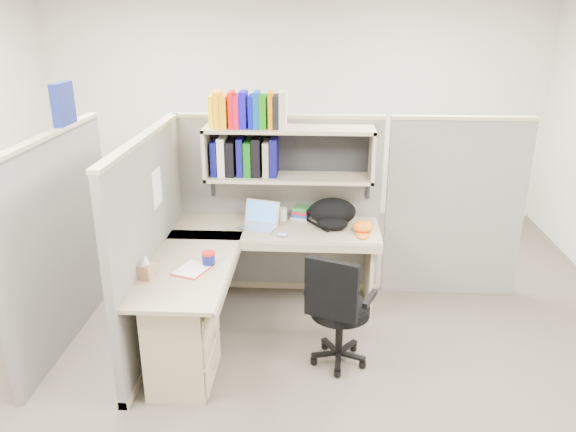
# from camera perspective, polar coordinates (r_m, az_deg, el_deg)

# --- Properties ---
(ground) EXTENTS (6.00, 6.00, 0.00)m
(ground) POSITION_cam_1_polar(r_m,az_deg,el_deg) (4.57, -1.69, -12.37)
(ground) COLOR #3B372E
(ground) RESTS_ON ground
(room_shell) EXTENTS (6.00, 6.00, 6.00)m
(room_shell) POSITION_cam_1_polar(r_m,az_deg,el_deg) (3.94, -1.94, 7.88)
(room_shell) COLOR beige
(room_shell) RESTS_ON ground
(cubicle) EXTENTS (3.79, 1.84, 1.95)m
(cubicle) POSITION_cam_1_polar(r_m,az_deg,el_deg) (4.62, -5.88, 0.46)
(cubicle) COLOR slate
(cubicle) RESTS_ON ground
(desk) EXTENTS (1.74, 1.75, 0.73)m
(desk) POSITION_cam_1_polar(r_m,az_deg,el_deg) (4.16, -7.78, -9.12)
(desk) COLOR gray
(desk) RESTS_ON ground
(laptop) EXTENTS (0.39, 0.39, 0.22)m
(laptop) POSITION_cam_1_polar(r_m,az_deg,el_deg) (4.69, -3.15, 0.01)
(laptop) COLOR silver
(laptop) RESTS_ON desk
(backpack) EXTENTS (0.47, 0.42, 0.24)m
(backpack) POSITION_cam_1_polar(r_m,az_deg,el_deg) (4.73, 4.54, 0.23)
(backpack) COLOR black
(backpack) RESTS_ON desk
(orange_cap) EXTENTS (0.18, 0.21, 0.09)m
(orange_cap) POSITION_cam_1_polar(r_m,az_deg,el_deg) (4.67, 7.61, -1.08)
(orange_cap) COLOR #D95F12
(orange_cap) RESTS_ON desk
(snack_canister) EXTENTS (0.10, 0.10, 0.09)m
(snack_canister) POSITION_cam_1_polar(r_m,az_deg,el_deg) (4.10, -8.07, -4.24)
(snack_canister) COLOR navy
(snack_canister) RESTS_ON desk
(tissue_box) EXTENTS (0.13, 0.13, 0.17)m
(tissue_box) POSITION_cam_1_polar(r_m,az_deg,el_deg) (3.96, -14.26, -5.01)
(tissue_box) COLOR #A2755C
(tissue_box) RESTS_ON desk
(mouse) EXTENTS (0.10, 0.08, 0.03)m
(mouse) POSITION_cam_1_polar(r_m,az_deg,el_deg) (4.55, -0.58, -1.89)
(mouse) COLOR #8EA1CA
(mouse) RESTS_ON desk
(paper_cup) EXTENTS (0.10, 0.10, 0.11)m
(paper_cup) POSITION_cam_1_polar(r_m,az_deg,el_deg) (4.88, -0.58, 0.18)
(paper_cup) COLOR white
(paper_cup) RESTS_ON desk
(book_stack) EXTENTS (0.22, 0.25, 0.10)m
(book_stack) POSITION_cam_1_polar(r_m,az_deg,el_deg) (4.96, 1.48, 0.46)
(book_stack) COLOR gray
(book_stack) RESTS_ON desk
(loose_paper) EXTENTS (0.27, 0.30, 0.00)m
(loose_paper) POSITION_cam_1_polar(r_m,az_deg,el_deg) (4.06, -9.65, -5.31)
(loose_paper) COLOR white
(loose_paper) RESTS_ON desk
(task_chair) EXTENTS (0.52, 0.49, 0.91)m
(task_chair) POSITION_cam_1_polar(r_m,az_deg,el_deg) (4.12, 5.07, -11.15)
(task_chair) COLOR black
(task_chair) RESTS_ON ground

